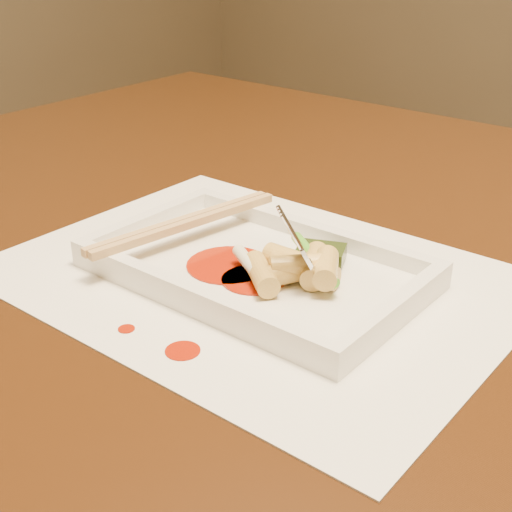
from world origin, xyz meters
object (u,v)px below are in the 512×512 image
Objects in this scene: table at (413,364)px; chopstick_a at (181,222)px; plate_base at (256,272)px; placemat at (256,277)px; fork at (348,194)px.

chopstick_a is at bearing -148.19° from table.
plate_base is at bearing -130.66° from table.
plate_base reaches higher than placemat.
plate_base is at bearing -165.58° from fork.
chopstick_a is at bearing -173.25° from fork.
fork is at bearing 14.42° from plate_base.
placemat is 0.11m from fork.
chopstick_a is (-0.08, -0.00, 0.03)m from placemat.
placemat is at bearing -165.58° from fork.
table is at bearing 75.50° from fork.
fork reaches higher than plate_base.
table is 0.18m from plate_base.
plate_base reaches higher than table.
chopstick_a reaches higher than placemat.
placemat is 0.00m from plate_base.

